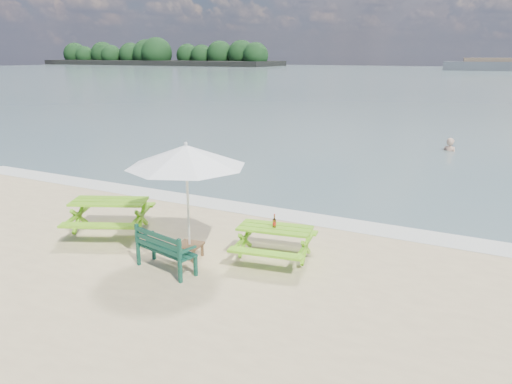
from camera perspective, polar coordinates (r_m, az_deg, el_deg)
The scene contains 10 objects.
sea at distance 91.71m, azimuth 24.61°, elevation 11.71°, with size 300.00×300.00×0.00m, color slate.
foam_strip at distance 12.94m, azimuth 1.30°, elevation -2.28°, with size 22.00×0.90×0.01m, color silver.
island_headland at distance 186.48m, azimuth -11.14°, elevation 15.06°, with size 90.00×22.00×7.60m.
picnic_table_left at distance 11.80m, azimuth -16.32°, elevation -2.81°, with size 2.26×2.35×0.79m.
picnic_table_right at distance 9.93m, azimuth 2.17°, elevation -5.96°, with size 1.68×1.81×0.68m.
park_bench at distance 9.63m, azimuth -10.20°, elevation -7.44°, with size 1.36×0.71×0.80m.
side_table at distance 10.14m, azimuth -7.58°, elevation -6.66°, with size 0.52×0.52×0.30m.
patio_umbrella at distance 9.58m, azimuth -7.99°, elevation 4.11°, with size 2.62×2.62×2.30m.
beer_bottle at distance 9.76m, azimuth 2.10°, elevation -3.57°, with size 0.07×0.07×0.27m.
swimmer at distance 22.77m, azimuth 21.17°, elevation 3.57°, with size 0.77×0.64×1.79m.
Camera 1 is at (5.42, -6.46, 3.97)m, focal length 35.00 mm.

